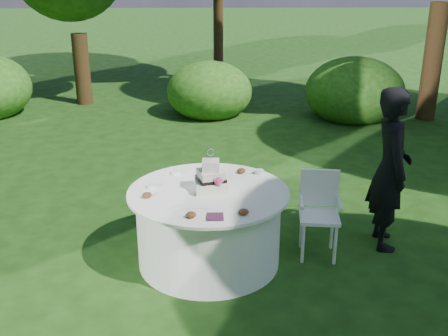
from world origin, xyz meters
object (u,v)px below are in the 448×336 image
Objects in this scene: cake at (211,179)px; chair at (319,207)px; guest at (390,169)px; table at (209,226)px; napkins at (215,217)px.

cake reaches higher than chair.
guest reaches higher than table.
table is 1.13m from chair.
table is at bearing -151.23° from cake.
table is 1.78× the size of chair.
guest is 1.86m from cake.
table is (-0.06, 0.60, -0.39)m from napkins.
guest reaches higher than chair.
napkins is 0.62m from cake.
chair reaches higher than table.
napkins is 0.33× the size of cake.
cake is at bearing -172.80° from chair.
chair is (-0.74, -0.17, -0.34)m from guest.
chair is at bearing 35.30° from napkins.
cake is at bearing 93.00° from napkins.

